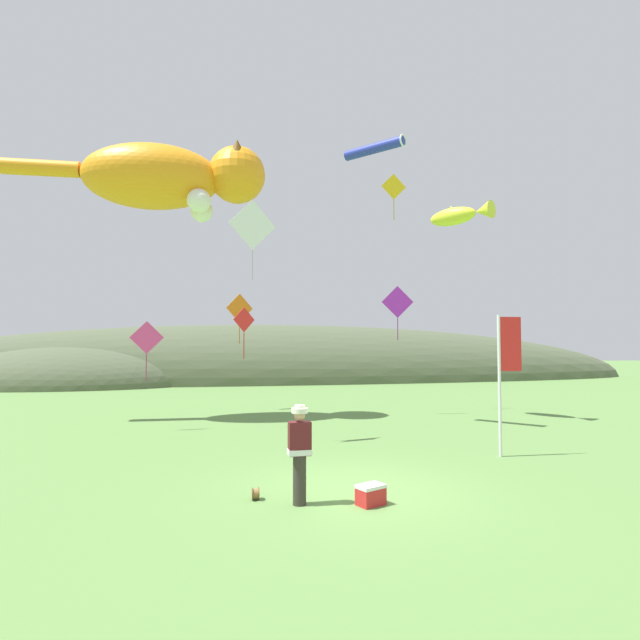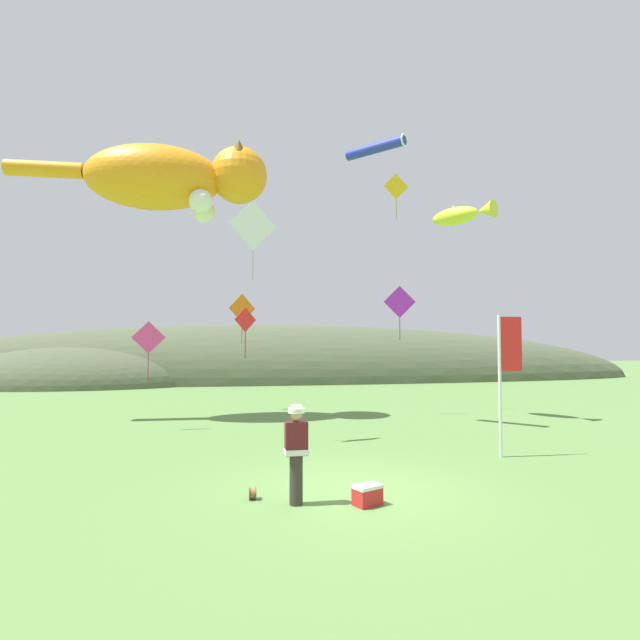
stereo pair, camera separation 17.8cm
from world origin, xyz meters
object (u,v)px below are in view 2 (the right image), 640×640
festival_attendant (296,451)px  kite_spool (253,493)px  kite_diamond_pink (149,338)px  kite_giant_cat (173,179)px  kite_fish_windsock (461,215)px  kite_diamond_red (245,321)px  kite_diamond_orange (242,309)px  festival_banner_pole (506,364)px  kite_diamond_white (253,226)px  kite_diamond_gold (396,187)px  picnic_cooler (367,495)px  kite_tube_streamer (376,148)px  kite_diamond_violet (400,302)px

festival_attendant → kite_spool: bearing=151.5°
festival_attendant → kite_diamond_pink: bearing=116.1°
kite_giant_cat → kite_diamond_pink: kite_giant_cat is taller
kite_spool → kite_fish_windsock: (8.18, 8.59, 7.75)m
kite_giant_cat → kite_diamond_pink: (-0.41, -2.34, -6.18)m
kite_diamond_red → kite_diamond_orange: bearing=91.3°
kite_spool → kite_diamond_red: 8.47m
festival_banner_pole → kite_spool: bearing=-159.2°
kite_diamond_white → kite_diamond_gold: bearing=42.7°
kite_diamond_pink → kite_diamond_red: kite_diamond_red is taller
kite_spool → festival_banner_pole: 7.28m
kite_spool → picnic_cooler: bearing=-17.7°
festival_banner_pole → kite_tube_streamer: 9.10m
kite_fish_windsock → kite_diamond_pink: size_ratio=1.26×
picnic_cooler → kite_diamond_pink: (-5.31, 8.49, 2.87)m
kite_diamond_orange → kite_diamond_pink: bearing=-123.6°
kite_diamond_violet → kite_diamond_white: 7.80m
festival_banner_pole → kite_diamond_white: size_ratio=1.52×
kite_diamond_gold → kite_diamond_orange: bearing=166.9°
kite_diamond_violet → kite_diamond_gold: bearing=78.1°
festival_attendant → kite_diamond_red: size_ratio=1.01×
picnic_cooler → kite_tube_streamer: bearing=73.2°
festival_banner_pole → kite_giant_cat: 13.94m
kite_fish_windsock → kite_diamond_white: kite_fish_windsock is taller
kite_spool → kite_diamond_orange: bearing=91.0°
kite_giant_cat → kite_diamond_pink: size_ratio=4.83×
kite_spool → kite_diamond_white: (0.09, 5.22, 6.24)m
kite_diamond_gold → kite_diamond_violet: (-0.23, -1.10, -5.08)m
kite_giant_cat → kite_diamond_pink: 6.62m
kite_spool → kite_fish_windsock: kite_fish_windsock is taller
festival_banner_pole → kite_diamond_pink: 11.17m
festival_banner_pole → kite_diamond_gold: bearing=91.1°
kite_diamond_gold → kite_diamond_white: (-6.23, -5.75, -3.25)m
kite_diamond_pink → kite_diamond_white: bearing=-37.9°
festival_banner_pole → kite_diamond_orange: 12.22m
festival_attendant → kite_diamond_orange: 13.38m
kite_tube_streamer → kite_diamond_white: size_ratio=0.84×
kite_diamond_orange → picnic_cooler: bearing=-80.3°
kite_giant_cat → kite_diamond_red: size_ratio=5.46×
festival_attendant → kite_fish_windsock: kite_fish_windsock is taller
picnic_cooler → festival_banner_pole: bearing=34.9°
kite_giant_cat → kite_fish_windsock: size_ratio=3.82×
festival_attendant → picnic_cooler: festival_attendant is taller
kite_tube_streamer → kite_diamond_gold: (1.88, 3.63, -0.17)m
kite_diamond_red → kite_diamond_orange: kite_diamond_orange is taller
festival_attendant → picnic_cooler: 1.50m
kite_fish_windsock → kite_diamond_gold: size_ratio=1.24×
picnic_cooler → kite_diamond_orange: 13.96m
festival_banner_pole → kite_diamond_white: bearing=156.6°
kite_diamond_red → kite_diamond_pink: bearing=177.3°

